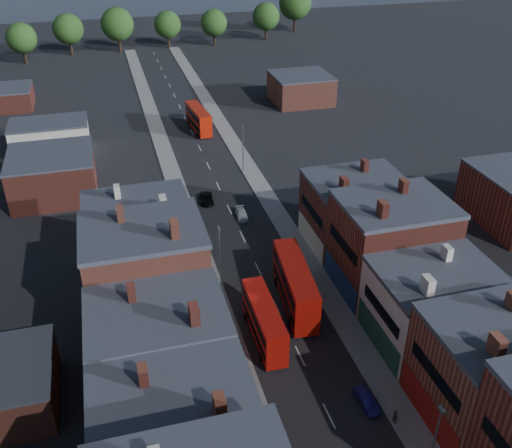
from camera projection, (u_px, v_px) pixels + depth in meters
pavement_west at (184, 208)px, 85.02m from camera, size 3.00×200.00×0.12m
pavement_east at (267, 198)px, 87.99m from camera, size 3.00×200.00×0.12m
lamp_post_1 at (435, 440)px, 43.83m from camera, size 0.25×0.70×8.12m
lamp_post_2 at (220, 252)px, 66.36m from camera, size 0.25×0.70×8.12m
lamp_post_3 at (243, 146)px, 93.63m from camera, size 0.25×0.70×8.12m
bus_0 at (264, 321)px, 59.41m from camera, size 2.67×10.19×4.39m
bus_1 at (295, 285)px, 64.10m from camera, size 3.96×12.28×5.21m
bus_2 at (199, 119)px, 111.24m from camera, size 3.42×10.71×4.54m
car_1 at (367, 400)px, 52.54m from camera, size 1.34×3.47×1.13m
car_2 at (207, 199)px, 86.60m from camera, size 2.33×4.33×1.15m
car_3 at (242, 214)px, 82.59m from camera, size 1.73×3.75×1.06m
ped_3 at (395, 417)px, 50.53m from camera, size 0.41×0.89×1.52m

